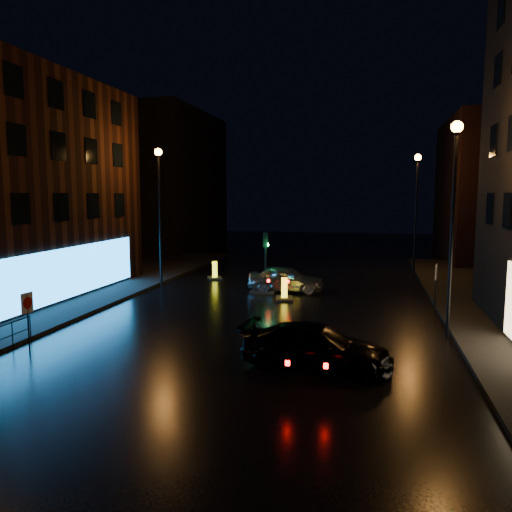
% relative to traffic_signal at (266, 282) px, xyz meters
% --- Properties ---
extents(ground, '(120.00, 120.00, 0.00)m').
position_rel_traffic_signal_xyz_m(ground, '(1.20, -14.00, -0.50)').
color(ground, black).
rests_on(ground, ground).
extents(pavement_left, '(12.00, 44.00, 0.15)m').
position_rel_traffic_signal_xyz_m(pavement_left, '(-12.80, -6.00, -0.43)').
color(pavement_left, black).
rests_on(pavement_left, ground).
extents(building_far_left, '(8.00, 16.00, 14.00)m').
position_rel_traffic_signal_xyz_m(building_far_left, '(-14.80, 21.00, 6.50)').
color(building_far_left, black).
rests_on(building_far_left, ground).
extents(building_far_right, '(8.00, 14.00, 12.00)m').
position_rel_traffic_signal_xyz_m(building_far_right, '(16.20, 18.00, 5.50)').
color(building_far_right, black).
rests_on(building_far_right, ground).
extents(street_lamp_lfar, '(0.44, 0.44, 8.37)m').
position_rel_traffic_signal_xyz_m(street_lamp_lfar, '(-6.60, -0.00, 5.06)').
color(street_lamp_lfar, black).
rests_on(street_lamp_lfar, ground).
extents(street_lamp_rnear, '(0.44, 0.44, 8.37)m').
position_rel_traffic_signal_xyz_m(street_lamp_rnear, '(9.00, -8.00, 5.06)').
color(street_lamp_rnear, black).
rests_on(street_lamp_rnear, ground).
extents(street_lamp_rfar, '(0.44, 0.44, 8.37)m').
position_rel_traffic_signal_xyz_m(street_lamp_rfar, '(9.00, 8.00, 5.06)').
color(street_lamp_rfar, black).
rests_on(street_lamp_rfar, ground).
extents(traffic_signal, '(1.40, 2.40, 3.45)m').
position_rel_traffic_signal_xyz_m(traffic_signal, '(0.00, 0.00, 0.00)').
color(traffic_signal, black).
rests_on(traffic_signal, ground).
extents(silver_hatchback, '(4.36, 1.77, 1.48)m').
position_rel_traffic_signal_xyz_m(silver_hatchback, '(1.23, -0.06, 0.24)').
color(silver_hatchback, '#A3A5AB').
rests_on(silver_hatchback, ground).
extents(dark_sedan, '(5.03, 2.36, 1.42)m').
position_rel_traffic_signal_xyz_m(dark_sedan, '(4.32, -12.63, 0.21)').
color(dark_sedan, black).
rests_on(dark_sedan, ground).
extents(bollard_near, '(1.13, 1.50, 1.19)m').
position_rel_traffic_signal_xyz_m(bollard_near, '(1.52, -2.34, -0.24)').
color(bollard_near, black).
rests_on(bollard_near, ground).
extents(bollard_far, '(1.36, 1.59, 1.18)m').
position_rel_traffic_signal_xyz_m(bollard_far, '(-4.14, 3.17, -0.24)').
color(bollard_far, black).
rests_on(bollard_far, ground).
extents(road_sign_left, '(0.10, 0.53, 2.19)m').
position_rel_traffic_signal_xyz_m(road_sign_left, '(-5.81, -13.38, 1.14)').
color(road_sign_left, black).
rests_on(road_sign_left, ground).
extents(road_sign_right, '(0.18, 0.55, 2.29)m').
position_rel_traffic_signal_xyz_m(road_sign_right, '(9.10, -3.23, 1.21)').
color(road_sign_right, black).
rests_on(road_sign_right, ground).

